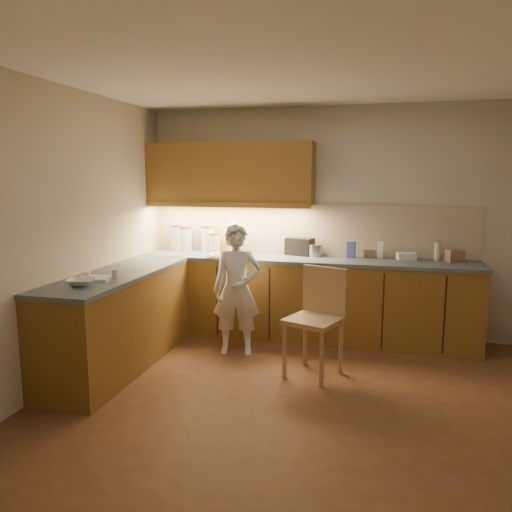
# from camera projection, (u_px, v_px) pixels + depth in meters

# --- Properties ---
(room) EXTENTS (4.54, 4.50, 2.62)m
(room) POSITION_uv_depth(u_px,v_px,m) (320.00, 195.00, 3.73)
(room) COLOR #57341D
(room) RESTS_ON ground
(l_counter) EXTENTS (3.77, 2.62, 0.92)m
(l_counter) POSITION_uv_depth(u_px,v_px,m) (246.00, 305.00, 5.34)
(l_counter) COLOR olive
(l_counter) RESTS_ON ground
(backsplash) EXTENTS (3.75, 0.02, 0.58)m
(backsplash) POSITION_uv_depth(u_px,v_px,m) (308.00, 229.00, 5.79)
(backsplash) COLOR #C0B095
(backsplash) RESTS_ON l_counter
(upper_cabinets) EXTENTS (1.95, 0.36, 0.73)m
(upper_cabinets) POSITION_uv_depth(u_px,v_px,m) (230.00, 174.00, 5.76)
(upper_cabinets) COLOR olive
(upper_cabinets) RESTS_ON ground
(pizza_on_board) EXTENTS (0.46, 0.46, 0.19)m
(pizza_on_board) POSITION_uv_depth(u_px,v_px,m) (227.00, 255.00, 5.60)
(pizza_on_board) COLOR #A87C54
(pizza_on_board) RESTS_ON l_counter
(child) EXTENTS (0.54, 0.41, 1.34)m
(child) POSITION_uv_depth(u_px,v_px,m) (237.00, 290.00, 5.10)
(child) COLOR white
(child) RESTS_ON ground
(wooden_chair) EXTENTS (0.57, 0.57, 0.99)m
(wooden_chair) POSITION_uv_depth(u_px,v_px,m) (318.00, 313.00, 4.58)
(wooden_chair) COLOR tan
(wooden_chair) RESTS_ON ground
(mixing_bowl) EXTENTS (0.28, 0.28, 0.06)m
(mixing_bowl) POSITION_uv_depth(u_px,v_px,m) (81.00, 282.00, 4.15)
(mixing_bowl) COLOR white
(mixing_bowl) RESTS_ON l_counter
(canister_a) EXTENTS (0.16, 0.16, 0.32)m
(canister_a) POSITION_uv_depth(u_px,v_px,m) (177.00, 238.00, 6.05)
(canister_a) COLOR silver
(canister_a) RESTS_ON l_counter
(canister_b) EXTENTS (0.17, 0.17, 0.30)m
(canister_b) POSITION_uv_depth(u_px,v_px,m) (185.00, 239.00, 6.06)
(canister_b) COLOR beige
(canister_b) RESTS_ON l_counter
(canister_c) EXTENTS (0.17, 0.17, 0.31)m
(canister_c) POSITION_uv_depth(u_px,v_px,m) (208.00, 238.00, 6.02)
(canister_c) COLOR white
(canister_c) RESTS_ON l_counter
(canister_d) EXTENTS (0.14, 0.14, 0.23)m
(canister_d) POSITION_uv_depth(u_px,v_px,m) (215.00, 242.00, 5.96)
(canister_d) COLOR silver
(canister_d) RESTS_ON l_counter
(oil_jug) EXTENTS (0.15, 0.13, 0.37)m
(oil_jug) POSITION_uv_depth(u_px,v_px,m) (234.00, 239.00, 5.88)
(oil_jug) COLOR gold
(oil_jug) RESTS_ON l_counter
(toaster) EXTENTS (0.35, 0.26, 0.20)m
(toaster) POSITION_uv_depth(u_px,v_px,m) (300.00, 246.00, 5.74)
(toaster) COLOR black
(toaster) RESTS_ON l_counter
(steel_pot) EXTENTS (0.18, 0.18, 0.14)m
(steel_pot) POSITION_uv_depth(u_px,v_px,m) (315.00, 250.00, 5.65)
(steel_pot) COLOR #B5B5BA
(steel_pot) RESTS_ON l_counter
(blue_box) EXTENTS (0.10, 0.07, 0.18)m
(blue_box) POSITION_uv_depth(u_px,v_px,m) (351.00, 250.00, 5.55)
(blue_box) COLOR #34439D
(blue_box) RESTS_ON l_counter
(card_box_a) EXTENTS (0.14, 0.12, 0.09)m
(card_box_a) POSITION_uv_depth(u_px,v_px,m) (369.00, 254.00, 5.58)
(card_box_a) COLOR #AB7D5C
(card_box_a) RESTS_ON l_counter
(white_bottle) EXTENTS (0.07, 0.07, 0.19)m
(white_bottle) POSITION_uv_depth(u_px,v_px,m) (380.00, 250.00, 5.53)
(white_bottle) COLOR white
(white_bottle) RESTS_ON l_counter
(flat_pack) EXTENTS (0.22, 0.17, 0.08)m
(flat_pack) POSITION_uv_depth(u_px,v_px,m) (406.00, 256.00, 5.43)
(flat_pack) COLOR silver
(flat_pack) RESTS_ON l_counter
(tall_jar) EXTENTS (0.07, 0.07, 0.21)m
(tall_jar) POSITION_uv_depth(u_px,v_px,m) (437.00, 251.00, 5.37)
(tall_jar) COLOR silver
(tall_jar) RESTS_ON l_counter
(card_box_b) EXTENTS (0.20, 0.18, 0.13)m
(card_box_b) POSITION_uv_depth(u_px,v_px,m) (455.00, 256.00, 5.29)
(card_box_b) COLOR #966C51
(card_box_b) RESTS_ON l_counter
(dough_cloth) EXTENTS (0.34, 0.29, 0.02)m
(dough_cloth) POSITION_uv_depth(u_px,v_px,m) (94.00, 278.00, 4.38)
(dough_cloth) COLOR white
(dough_cloth) RESTS_ON l_counter
(spice_jar_a) EXTENTS (0.07, 0.07, 0.07)m
(spice_jar_a) POSITION_uv_depth(u_px,v_px,m) (87.00, 275.00, 4.40)
(spice_jar_a) COLOR white
(spice_jar_a) RESTS_ON l_counter
(spice_jar_b) EXTENTS (0.06, 0.06, 0.08)m
(spice_jar_b) POSITION_uv_depth(u_px,v_px,m) (115.00, 274.00, 4.45)
(spice_jar_b) COLOR white
(spice_jar_b) RESTS_ON l_counter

